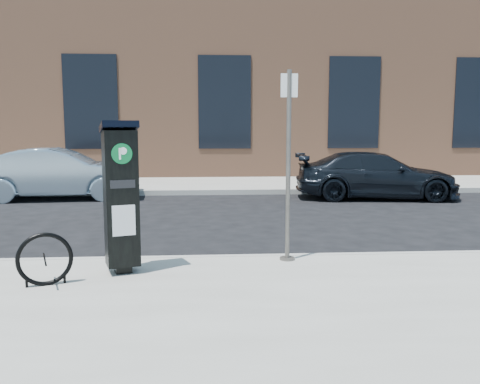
{
  "coord_description": "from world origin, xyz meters",
  "views": [
    {
      "loc": [
        -0.71,
        -7.54,
        2.11
      ],
      "look_at": [
        -0.18,
        0.5,
        1.06
      ],
      "focal_mm": 38.0,
      "sensor_mm": 36.0,
      "label": 1
    }
  ],
  "objects": [
    {
      "name": "sidewalk_far",
      "position": [
        0.0,
        14.0,
        0.07
      ],
      "size": [
        60.0,
        12.0,
        0.15
      ],
      "primitive_type": "cube",
      "color": "gray",
      "rests_on": "ground"
    },
    {
      "name": "sign_pole",
      "position": [
        0.47,
        -0.3,
        1.52
      ],
      "size": [
        0.24,
        0.22,
        2.75
      ],
      "rotation": [
        0.0,
        0.0,
        0.02
      ],
      "color": "#4D4944",
      "rests_on": "sidewalk_near"
    },
    {
      "name": "car_dark",
      "position": [
        4.24,
        6.92,
        0.68
      ],
      "size": [
        4.85,
        2.4,
        1.35
      ],
      "primitive_type": "imported",
      "rotation": [
        0.0,
        0.0,
        1.46
      ],
      "color": "black",
      "rests_on": "ground"
    },
    {
      "name": "building",
      "position": [
        -0.0,
        17.0,
        4.15
      ],
      "size": [
        28.0,
        10.05,
        8.25
      ],
      "color": "#9C6547",
      "rests_on": "ground"
    },
    {
      "name": "curb_far",
      "position": [
        0.0,
        8.02,
        0.07
      ],
      "size": [
        60.0,
        0.12,
        0.16
      ],
      "primitive_type": "cube",
      "color": "#9E9B93",
      "rests_on": "ground"
    },
    {
      "name": "bike_rack",
      "position": [
        -2.71,
        -1.31,
        0.48
      ],
      "size": [
        0.65,
        0.28,
        0.67
      ],
      "rotation": [
        0.0,
        0.0,
        0.34
      ],
      "color": "black",
      "rests_on": "sidewalk_near"
    },
    {
      "name": "car_silver",
      "position": [
        -4.97,
        7.4,
        0.74
      ],
      "size": [
        4.61,
        1.93,
        1.48
      ],
      "primitive_type": "imported",
      "rotation": [
        0.0,
        0.0,
        1.65
      ],
      "color": "#889DAD",
      "rests_on": "ground"
    },
    {
      "name": "curb_near",
      "position": [
        0.0,
        -0.02,
        0.07
      ],
      "size": [
        60.0,
        0.12,
        0.16
      ],
      "primitive_type": "cube",
      "color": "#9E9B93",
      "rests_on": "ground"
    },
    {
      "name": "ground",
      "position": [
        0.0,
        0.0,
        0.0
      ],
      "size": [
        120.0,
        120.0,
        0.0
      ],
      "primitive_type": "plane",
      "color": "black",
      "rests_on": "ground"
    },
    {
      "name": "parking_kiosk",
      "position": [
        -1.85,
        -0.79,
        1.19
      ],
      "size": [
        0.57,
        0.53,
        2.03
      ],
      "rotation": [
        0.0,
        0.0,
        0.31
      ],
      "color": "black",
      "rests_on": "sidewalk_near"
    }
  ]
}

